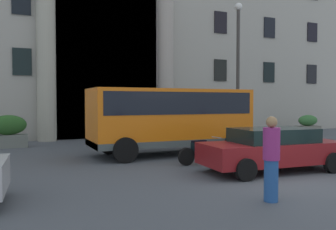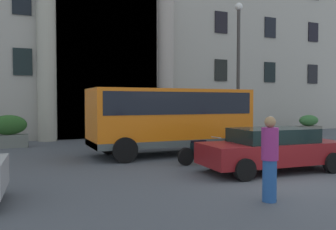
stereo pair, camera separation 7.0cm
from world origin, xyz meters
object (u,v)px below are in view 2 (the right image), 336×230
hedge_planter_entrance_right (221,126)px  hedge_planter_west (309,124)px  pedestrian_man_red_shirt (270,158)px  motorcycle_near_kerb (202,151)px  bus_stop_sign (240,112)px  lamppost_plaza_centre (238,61)px  hedge_planter_far_east (9,132)px  orange_minibus (171,115)px  parked_estate_mid (272,149)px

hedge_planter_entrance_right → hedge_planter_west: 6.88m
pedestrian_man_red_shirt → motorcycle_near_kerb: bearing=80.6°
bus_stop_sign → lamppost_plaza_centre: size_ratio=0.36×
bus_stop_sign → hedge_planter_far_east: size_ratio=1.57×
orange_minibus → pedestrian_man_red_shirt: orange_minibus is taller
hedge_planter_west → motorcycle_near_kerb: (-12.45, -7.43, -0.14)m
hedge_planter_west → pedestrian_man_red_shirt: 18.01m
pedestrian_man_red_shirt → lamppost_plaza_centre: size_ratio=0.25×
hedge_planter_far_east → parked_estate_mid: 12.06m
bus_stop_sign → lamppost_plaza_centre: (0.46, 0.83, 2.67)m
parked_estate_mid → lamppost_plaza_centre: lamppost_plaza_centre is taller
motorcycle_near_kerb → pedestrian_man_red_shirt: size_ratio=1.09×
parked_estate_mid → pedestrian_man_red_shirt: pedestrian_man_red_shirt is taller
orange_minibus → hedge_planter_far_east: bearing=140.4°
motorcycle_near_kerb → pedestrian_man_red_shirt: pedestrian_man_red_shirt is taller
hedge_planter_far_east → bus_stop_sign: bearing=-16.4°
hedge_planter_entrance_right → orange_minibus: bearing=-137.1°
bus_stop_sign → hedge_planter_entrance_right: 3.68m
orange_minibus → lamppost_plaza_centre: lamppost_plaza_centre is taller
hedge_planter_far_east → motorcycle_near_kerb: 9.64m
hedge_planter_entrance_right → motorcycle_near_kerb: bearing=-126.1°
bus_stop_sign → hedge_planter_far_east: bearing=163.6°
motorcycle_near_kerb → hedge_planter_far_east: bearing=122.8°
parked_estate_mid → pedestrian_man_red_shirt: (-2.27, -2.59, 0.23)m
bus_stop_sign → parked_estate_mid: bus_stop_sign is taller
bus_stop_sign → hedge_planter_far_east: 11.23m
motorcycle_near_kerb → pedestrian_man_red_shirt: 4.74m
lamppost_plaza_centre → hedge_planter_entrance_right: bearing=78.1°
hedge_planter_west → motorcycle_near_kerb: 14.50m
parked_estate_mid → motorcycle_near_kerb: (-1.34, 2.03, -0.24)m
hedge_planter_far_east → lamppost_plaza_centre: 11.98m
hedge_planter_entrance_right → pedestrian_man_red_shirt: size_ratio=0.92×
hedge_planter_west → lamppost_plaza_centre: lamppost_plaza_centre is taller
orange_minibus → hedge_planter_entrance_right: size_ratio=3.85×
motorcycle_near_kerb → lamppost_plaza_centre: bearing=38.3°
orange_minibus → parked_estate_mid: (1.45, -4.40, -0.89)m
bus_stop_sign → hedge_planter_west: bus_stop_sign is taller
pedestrian_man_red_shirt → hedge_planter_far_east: bearing=115.4°
hedge_planter_entrance_right → hedge_planter_west: size_ratio=1.02×
hedge_planter_west → lamppost_plaza_centre: bearing=-162.4°
pedestrian_man_red_shirt → hedge_planter_west: bearing=43.9°
hedge_planter_far_east → hedge_planter_west: size_ratio=1.02×
hedge_planter_entrance_right → hedge_planter_west: bearing=-1.9°
motorcycle_near_kerb → parked_estate_mid: bearing=-63.5°
bus_stop_sign → motorcycle_near_kerb: bus_stop_sign is taller
orange_minibus → lamppost_plaza_centre: bearing=27.9°
hedge_planter_entrance_right → motorcycle_near_kerb: (-5.58, -7.65, -0.22)m
hedge_planter_far_east → lamppost_plaza_centre: (11.20, -2.32, 3.57)m
bus_stop_sign → hedge_planter_entrance_right: bus_stop_sign is taller
hedge_planter_entrance_right → hedge_planter_far_east: bearing=-178.8°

